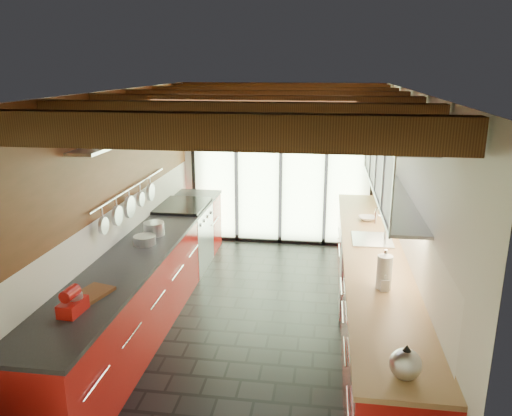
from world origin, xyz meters
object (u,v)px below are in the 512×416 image
at_px(paper_towel, 384,272).
at_px(soap_bottle, 384,282).
at_px(stand_mixer, 73,302).
at_px(kettle, 406,362).
at_px(bowl, 367,218).

bearing_deg(paper_towel, soap_bottle, -90.00).
height_order(stand_mixer, kettle, kettle).
xyz_separation_m(stand_mixer, kettle, (2.54, -0.52, 0.01)).
relative_size(kettle, bowl, 1.22).
height_order(soap_bottle, bowl, soap_bottle).
relative_size(stand_mixer, soap_bottle, 1.62).
distance_m(kettle, paper_towel, 1.35).
bearing_deg(soap_bottle, paper_towel, 90.00).
bearing_deg(stand_mixer, kettle, -11.50).
distance_m(stand_mixer, bowl, 3.85).
bearing_deg(bowl, paper_towel, -90.00).
height_order(paper_towel, bowl, paper_towel).
bearing_deg(stand_mixer, paper_towel, 18.05).
height_order(stand_mixer, paper_towel, paper_towel).
bearing_deg(paper_towel, kettle, -90.00).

